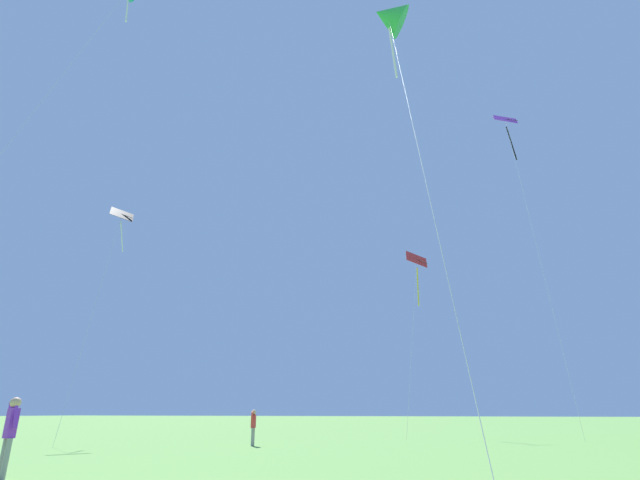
% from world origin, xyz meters
% --- Properties ---
extents(kite_green_small, '(3.72, 12.04, 19.04)m').
position_xyz_m(kite_green_small, '(-1.39, 13.13, 18.06)').
color(kite_green_small, green).
rests_on(kite_green_small, ground_plane).
extents(kite_purple_streamer, '(1.99, 10.68, 26.76)m').
position_xyz_m(kite_purple_streamer, '(4.86, 35.79, 24.44)').
color(kite_purple_streamer, purple).
rests_on(kite_purple_streamer, ground_plane).
extents(kite_red_high, '(1.52, 5.96, 12.73)m').
position_xyz_m(kite_red_high, '(-3.10, 30.06, 11.11)').
color(kite_red_high, red).
rests_on(kite_red_high, ground_plane).
extents(kite_black_large, '(4.27, 6.70, 14.47)m').
position_xyz_m(kite_black_large, '(-20.83, 19.78, 13.15)').
color(kite_black_large, black).
rests_on(kite_black_large, ground_plane).
extents(person_near_tree, '(0.21, 0.51, 1.57)m').
position_xyz_m(person_near_tree, '(-9.50, 17.74, 0.95)').
color(person_near_tree, gray).
rests_on(person_near_tree, ground_plane).
extents(person_with_spool, '(0.58, 0.26, 1.79)m').
position_xyz_m(person_with_spool, '(-9.59, 5.23, 1.08)').
color(person_with_spool, gray).
rests_on(person_with_spool, ground_plane).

